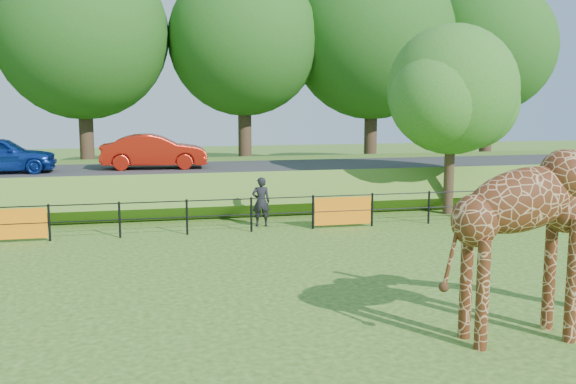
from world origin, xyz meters
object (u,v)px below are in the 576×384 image
at_px(giraffe, 571,240).
at_px(tree_east, 454,95).
at_px(car_red, 154,151).
at_px(visitor, 261,202).

distance_m(giraffe, tree_east, 12.43).
bearing_deg(car_red, tree_east, -110.16).
distance_m(car_red, visitor, 6.38).
bearing_deg(tree_east, visitor, -173.57).
bearing_deg(giraffe, car_red, 112.31).
bearing_deg(tree_east, car_red, 156.60).
bearing_deg(giraffe, tree_east, 72.11).
height_order(car_red, tree_east, tree_east).
bearing_deg(visitor, giraffe, 114.08).
bearing_deg(car_red, giraffe, -153.90).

